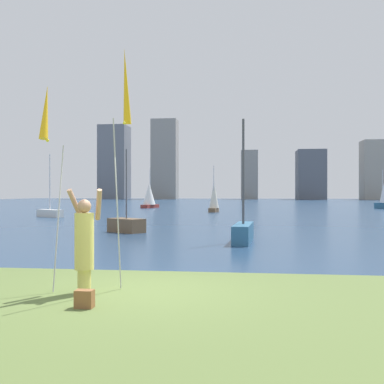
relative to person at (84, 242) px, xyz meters
The scene contains 16 objects.
ground 51.29m from the person, 88.83° to the left, with size 120.00×138.00×0.12m.
person is the anchor object (origin of this frame).
kite_flag_left 2.32m from the person, 147.62° to the right, with size 0.16×0.98×3.76m.
kite_flag_right 3.05m from the person, 52.76° to the left, with size 0.16×1.07×4.68m.
bag 1.38m from the person, 69.89° to the right, with size 0.29×0.20×0.29m.
sailboat_0 12.87m from the person, 101.71° to the left, with size 1.95×1.71×3.83m.
sailboat_1 34.58m from the person, 90.41° to the left, with size 1.01×1.86×4.28m.
sailboat_3 45.44m from the person, 100.82° to the left, with size 1.83×3.09×4.55m.
sailboat_4 9.52m from the person, 72.96° to the left, with size 0.79×3.03×4.57m.
sailboat_6 48.68m from the person, 68.70° to the left, with size 1.64×1.54×4.32m.
sailboat_7 27.14m from the person, 115.37° to the left, with size 2.53×1.93×4.65m.
skyline_tower_0 114.96m from the person, 106.27° to the left, with size 7.15×6.95×19.12m.
skyline_tower_1 110.36m from the person, 99.65° to the left, with size 6.41×4.93×20.21m.
skyline_tower_2 109.66m from the person, 88.44° to the left, with size 4.18×4.30×12.25m.
skyline_tower_3 109.16m from the person, 80.62° to the left, with size 6.66×7.74×11.98m.
skyline_tower_4 111.78m from the person, 72.97° to the left, with size 6.28×5.85×14.05m.
Camera 1 is at (1.98, -8.57, 1.86)m, focal length 43.56 mm.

